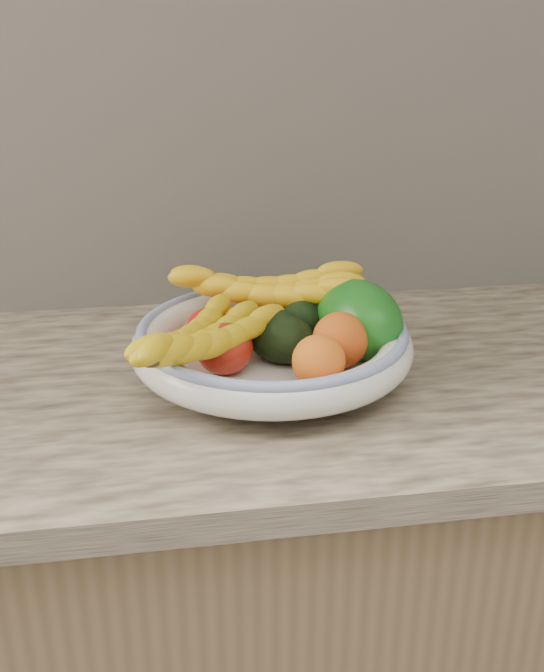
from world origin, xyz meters
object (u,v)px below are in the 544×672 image
at_px(green_mango, 358,319).
at_px(banana_bunch_back, 266,294).
at_px(fruit_bowl, 272,344).
at_px(banana_bunch_front, 201,344).

height_order(green_mango, banana_bunch_back, green_mango).
distance_m(fruit_bowl, green_mango, 0.13).
relative_size(fruit_bowl, banana_bunch_front, 1.37).
height_order(fruit_bowl, banana_bunch_back, banana_bunch_back).
bearing_deg(banana_bunch_front, green_mango, -34.77).
distance_m(fruit_bowl, banana_bunch_front, 0.12).
distance_m(green_mango, banana_bunch_front, 0.24).
xyz_separation_m(green_mango, banana_bunch_front, (-0.23, -0.07, 0.01)).
xyz_separation_m(fruit_bowl, banana_bunch_back, (0.01, 0.10, 0.04)).
relative_size(fruit_bowl, banana_bunch_back, 1.27).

